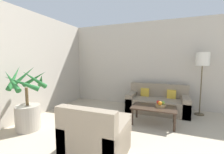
{
  "coord_description": "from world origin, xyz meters",
  "views": [
    {
      "loc": [
        0.17,
        1.0,
        1.45
      ],
      "look_at": [
        -1.39,
        4.95,
        1.0
      ],
      "focal_mm": 24.0,
      "sensor_mm": 36.0,
      "label": 1
    }
  ],
  "objects_px": {
    "sofa_loveseat": "(157,103)",
    "coffee_table": "(154,109)",
    "floor_lamp": "(203,62)",
    "apple_red": "(158,102)",
    "apple_green": "(163,103)",
    "armchair": "(96,139)",
    "potted_palm": "(28,108)",
    "fruit_bowl": "(161,106)",
    "orange_fruit": "(160,103)",
    "ottoman": "(114,125)"
  },
  "relations": [
    {
      "from": "armchair",
      "to": "potted_palm",
      "type": "bearing_deg",
      "value": 170.86
    },
    {
      "from": "potted_palm",
      "to": "coffee_table",
      "type": "relative_size",
      "value": 1.39
    },
    {
      "from": "floor_lamp",
      "to": "coffee_table",
      "type": "height_order",
      "value": "floor_lamp"
    },
    {
      "from": "potted_palm",
      "to": "orange_fruit",
      "type": "height_order",
      "value": "potted_palm"
    },
    {
      "from": "sofa_loveseat",
      "to": "armchair",
      "type": "xyz_separation_m",
      "value": [
        -0.69,
        -2.48,
        0.01
      ]
    },
    {
      "from": "sofa_loveseat",
      "to": "apple_green",
      "type": "xyz_separation_m",
      "value": [
        0.2,
        -0.84,
        0.24
      ]
    },
    {
      "from": "fruit_bowl",
      "to": "apple_red",
      "type": "height_order",
      "value": "apple_red"
    },
    {
      "from": "floor_lamp",
      "to": "apple_red",
      "type": "relative_size",
      "value": 20.14
    },
    {
      "from": "ottoman",
      "to": "apple_red",
      "type": "bearing_deg",
      "value": 50.61
    },
    {
      "from": "sofa_loveseat",
      "to": "armchair",
      "type": "height_order",
      "value": "armchair"
    },
    {
      "from": "sofa_loveseat",
      "to": "orange_fruit",
      "type": "relative_size",
      "value": 19.03
    },
    {
      "from": "coffee_table",
      "to": "apple_green",
      "type": "bearing_deg",
      "value": 22.03
    },
    {
      "from": "fruit_bowl",
      "to": "ottoman",
      "type": "bearing_deg",
      "value": -132.34
    },
    {
      "from": "potted_palm",
      "to": "floor_lamp",
      "type": "height_order",
      "value": "floor_lamp"
    },
    {
      "from": "apple_red",
      "to": "orange_fruit",
      "type": "xyz_separation_m",
      "value": [
        0.05,
        -0.08,
        0.0
      ]
    },
    {
      "from": "armchair",
      "to": "orange_fruit",
      "type": "bearing_deg",
      "value": 62.41
    },
    {
      "from": "potted_palm",
      "to": "ottoman",
      "type": "relative_size",
      "value": 2.38
    },
    {
      "from": "apple_green",
      "to": "orange_fruit",
      "type": "height_order",
      "value": "orange_fruit"
    },
    {
      "from": "potted_palm",
      "to": "sofa_loveseat",
      "type": "bearing_deg",
      "value": 41.95
    },
    {
      "from": "apple_red",
      "to": "armchair",
      "type": "relative_size",
      "value": 0.1
    },
    {
      "from": "apple_green",
      "to": "coffee_table",
      "type": "bearing_deg",
      "value": -157.97
    },
    {
      "from": "fruit_bowl",
      "to": "armchair",
      "type": "height_order",
      "value": "armchair"
    },
    {
      "from": "sofa_loveseat",
      "to": "apple_red",
      "type": "distance_m",
      "value": 0.86
    },
    {
      "from": "armchair",
      "to": "ottoman",
      "type": "relative_size",
      "value": 1.51
    },
    {
      "from": "potted_palm",
      "to": "sofa_loveseat",
      "type": "height_order",
      "value": "potted_palm"
    },
    {
      "from": "fruit_bowl",
      "to": "apple_red",
      "type": "xyz_separation_m",
      "value": [
        -0.06,
        0.03,
        0.07
      ]
    },
    {
      "from": "coffee_table",
      "to": "orange_fruit",
      "type": "bearing_deg",
      "value": 2.58
    },
    {
      "from": "orange_fruit",
      "to": "armchair",
      "type": "relative_size",
      "value": 0.1
    },
    {
      "from": "sofa_loveseat",
      "to": "fruit_bowl",
      "type": "relative_size",
      "value": 7.31
    },
    {
      "from": "coffee_table",
      "to": "ottoman",
      "type": "xyz_separation_m",
      "value": [
        -0.66,
        -0.82,
        -0.16
      ]
    },
    {
      "from": "apple_red",
      "to": "apple_green",
      "type": "xyz_separation_m",
      "value": [
        0.11,
        -0.01,
        -0.0
      ]
    },
    {
      "from": "coffee_table",
      "to": "fruit_bowl",
      "type": "relative_size",
      "value": 4.3
    },
    {
      "from": "armchair",
      "to": "apple_red",
      "type": "bearing_deg",
      "value": 64.87
    },
    {
      "from": "apple_red",
      "to": "ottoman",
      "type": "relative_size",
      "value": 0.14
    },
    {
      "from": "apple_green",
      "to": "fruit_bowl",
      "type": "bearing_deg",
      "value": -159.68
    },
    {
      "from": "floor_lamp",
      "to": "ottoman",
      "type": "height_order",
      "value": "floor_lamp"
    },
    {
      "from": "coffee_table",
      "to": "apple_red",
      "type": "height_order",
      "value": "apple_red"
    },
    {
      "from": "coffee_table",
      "to": "armchair",
      "type": "bearing_deg",
      "value": -113.66
    },
    {
      "from": "coffee_table",
      "to": "apple_green",
      "type": "height_order",
      "value": "apple_green"
    },
    {
      "from": "apple_green",
      "to": "ottoman",
      "type": "height_order",
      "value": "apple_green"
    },
    {
      "from": "apple_green",
      "to": "armchair",
      "type": "distance_m",
      "value": 1.88
    },
    {
      "from": "sofa_loveseat",
      "to": "apple_red",
      "type": "bearing_deg",
      "value": -83.82
    },
    {
      "from": "apple_red",
      "to": "potted_palm",
      "type": "bearing_deg",
      "value": -151.59
    },
    {
      "from": "armchair",
      "to": "ottoman",
      "type": "height_order",
      "value": "armchair"
    },
    {
      "from": "armchair",
      "to": "apple_green",
      "type": "bearing_deg",
      "value": 61.79
    },
    {
      "from": "sofa_loveseat",
      "to": "floor_lamp",
      "type": "height_order",
      "value": "floor_lamp"
    },
    {
      "from": "floor_lamp",
      "to": "ottoman",
      "type": "distance_m",
      "value": 2.86
    },
    {
      "from": "sofa_loveseat",
      "to": "orange_fruit",
      "type": "bearing_deg",
      "value": -81.53
    },
    {
      "from": "sofa_loveseat",
      "to": "coffee_table",
      "type": "height_order",
      "value": "sofa_loveseat"
    },
    {
      "from": "orange_fruit",
      "to": "ottoman",
      "type": "relative_size",
      "value": 0.15
    }
  ]
}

